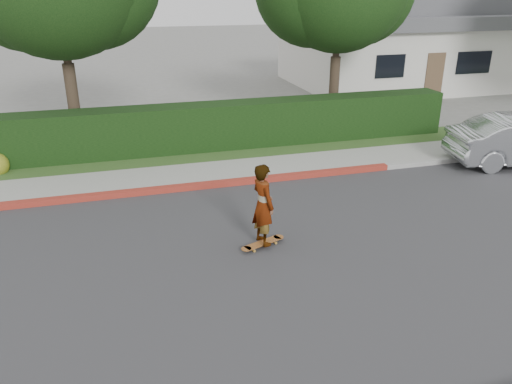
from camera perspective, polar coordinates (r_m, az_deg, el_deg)
The scene contains 10 objects.
ground at distance 11.13m, azimuth 20.46°, elevation -4.97°, with size 120.00×120.00×0.00m, color slate.
road at distance 11.13m, azimuth 20.46°, elevation -4.95°, with size 60.00×8.00×0.01m, color #2D2D30.
curb_far at distance 14.28m, azimuth 11.12°, elevation 2.47°, with size 60.00×0.20×0.15m, color #9E9E99.
curb_red_section at distance 12.90m, azimuth -9.18°, elevation 0.42°, with size 12.00×0.21×0.15m, color maroon.
sidewalk_far at distance 15.04m, azimuth 9.60°, elevation 3.56°, with size 60.00×1.60×0.12m, color gray.
planting_strip at distance 16.43m, azimuth 7.25°, elevation 5.29°, with size 60.00×1.60×0.10m, color #2D4C1E.
hedge at distance 15.90m, azimuth -3.58°, elevation 7.47°, with size 15.00×1.00×1.50m, color black.
house at distance 27.89m, azimuth 15.55°, elevation 16.05°, with size 10.60×8.60×4.30m.
skateboard at distance 10.06m, azimuth 0.78°, elevation -5.85°, with size 1.02×0.55×0.09m.
skateboarder at distance 9.69m, azimuth 0.81°, elevation -1.45°, with size 0.61×0.40×1.66m, color white.
Camera 1 is at (-6.26, -7.81, 4.87)m, focal length 35.00 mm.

